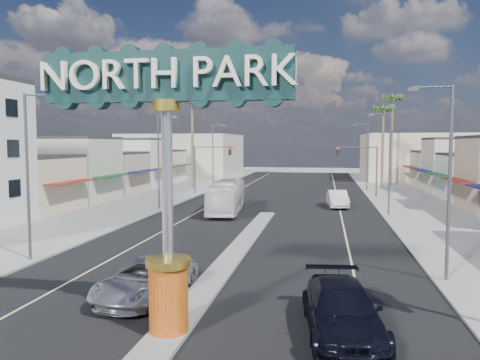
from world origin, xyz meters
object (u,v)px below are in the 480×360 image
at_px(streetlight_l_far, 214,152).
at_px(palm_left_far, 192,106).
at_px(traffic_signal_right, 361,161).
at_px(suv_right, 342,311).
at_px(streetlight_r_near, 446,172).
at_px(palm_right_far, 393,103).
at_px(city_bus, 227,197).
at_px(streetlight_l_mid, 160,157).
at_px(streetlight_r_mid, 388,158).
at_px(traffic_signal_left, 209,160).
at_px(car_parked_right, 338,199).
at_px(streetlight_l_near, 30,168).
at_px(palm_right_mid, 383,113).
at_px(suv_left, 146,279).
at_px(streetlight_r_far, 366,153).
at_px(gateway_sign, 167,157).

xyz_separation_m(streetlight_l_far, palm_left_far, (-2.57, -2.00, 6.43)).
relative_size(traffic_signal_right, suv_right, 1.03).
distance_m(streetlight_r_near, palm_right_far, 52.71).
height_order(suv_right, city_bus, city_bus).
relative_size(streetlight_l_mid, streetlight_r_mid, 1.00).
distance_m(streetlight_l_far, suv_right, 51.72).
distance_m(traffic_signal_left, car_parked_right, 18.38).
bearing_deg(streetlight_l_near, palm_right_mid, 63.01).
distance_m(streetlight_l_far, suv_left, 47.48).
bearing_deg(streetlight_l_mid, palm_left_far, 97.31).
bearing_deg(traffic_signal_right, suv_right, -94.92).
bearing_deg(streetlight_r_near, car_parked_right, 99.44).
height_order(suv_right, car_parked_right, suv_right).
distance_m(streetlight_r_far, palm_right_far, 13.21).
relative_size(traffic_signal_right, palm_right_far, 0.43).
height_order(streetlight_l_near, streetlight_r_mid, same).
xyz_separation_m(streetlight_l_far, palm_right_mid, (23.43, 4.00, 5.54)).
bearing_deg(streetlight_l_near, palm_left_far, 93.67).
distance_m(traffic_signal_left, streetlight_l_mid, 14.07).
xyz_separation_m(streetlight_r_near, palm_left_far, (-23.43, 40.00, 6.43)).
relative_size(streetlight_r_far, car_parked_right, 1.75).
height_order(gateway_sign, streetlight_l_mid, gateway_sign).
bearing_deg(car_parked_right, suv_right, -95.98).
bearing_deg(palm_left_far, palm_right_far, 23.20).
bearing_deg(palm_left_far, suv_right, -68.34).
relative_size(streetlight_r_near, streetlight_r_mid, 1.00).
bearing_deg(city_bus, palm_right_far, 54.63).
height_order(traffic_signal_left, palm_right_far, palm_right_far).
bearing_deg(streetlight_r_mid, gateway_sign, -110.42).
xyz_separation_m(streetlight_l_mid, streetlight_r_near, (20.87, -20.00, 0.00)).
height_order(gateway_sign, palm_right_far, palm_right_far).
bearing_deg(city_bus, suv_left, -91.25).
xyz_separation_m(streetlight_l_mid, streetlight_r_far, (20.87, 22.00, 0.00)).
bearing_deg(gateway_sign, palm_right_mid, 76.47).
distance_m(streetlight_r_far, suv_left, 48.43).
height_order(traffic_signal_left, palm_left_far, palm_left_far).
bearing_deg(suv_left, car_parked_right, 81.55).
bearing_deg(suv_left, streetlight_r_near, 27.62).
xyz_separation_m(traffic_signal_right, streetlight_l_mid, (-19.62, -13.99, 0.79)).
bearing_deg(traffic_signal_left, palm_right_far, 36.67).
relative_size(streetlight_l_mid, car_parked_right, 1.75).
height_order(gateway_sign, palm_left_far, palm_left_far).
bearing_deg(streetlight_r_mid, palm_right_far, 81.88).
bearing_deg(traffic_signal_right, streetlight_r_far, 81.14).
bearing_deg(streetlight_l_near, streetlight_l_far, 90.00).
bearing_deg(city_bus, streetlight_l_mid, 170.41).
bearing_deg(suv_left, city_bus, 101.73).
bearing_deg(streetlight_l_near, streetlight_r_mid, 43.79).
bearing_deg(palm_right_mid, palm_left_far, -167.01).
height_order(streetlight_l_mid, palm_right_mid, palm_right_mid).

